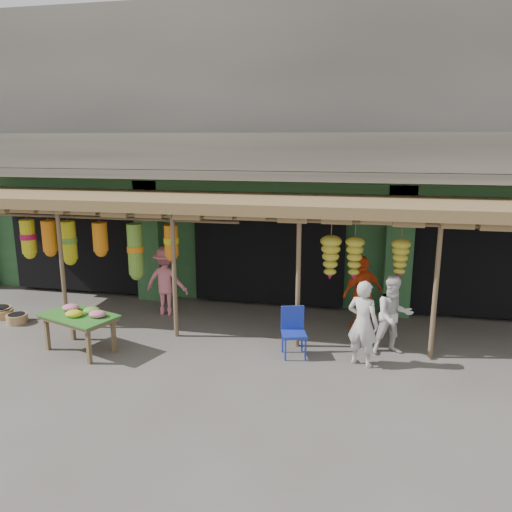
% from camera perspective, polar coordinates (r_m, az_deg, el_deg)
% --- Properties ---
extents(ground, '(80.00, 80.00, 0.00)m').
position_cam_1_polar(ground, '(10.34, -0.75, -9.35)').
color(ground, '#514C47').
rests_on(ground, ground).
extents(building, '(16.40, 6.80, 7.00)m').
position_cam_1_polar(building, '(14.35, 3.51, 10.79)').
color(building, gray).
rests_on(building, ground).
extents(awning, '(14.00, 2.70, 2.79)m').
position_cam_1_polar(awning, '(10.45, -0.63, 5.53)').
color(awning, brown).
rests_on(awning, ground).
extents(flower_table, '(1.62, 1.27, 0.85)m').
position_cam_1_polar(flower_table, '(10.08, -19.44, -6.56)').
color(flower_table, brown).
rests_on(flower_table, ground).
extents(blue_chair, '(0.55, 0.55, 0.92)m').
position_cam_1_polar(blue_chair, '(9.45, 4.29, -8.27)').
color(blue_chair, '#1A2FAC').
rests_on(blue_chair, ground).
extents(basket_left, '(0.46, 0.46, 0.19)m').
position_cam_1_polar(basket_left, '(12.82, -26.97, -5.86)').
color(basket_left, olive).
rests_on(basket_left, ground).
extents(basket_right, '(0.58, 0.58, 0.20)m').
position_cam_1_polar(basket_right, '(12.29, -25.65, -6.48)').
color(basket_right, olive).
rests_on(basket_right, ground).
extents(person_front, '(0.68, 0.58, 1.57)m').
position_cam_1_polar(person_front, '(9.10, 12.11, -7.54)').
color(person_front, beige).
rests_on(person_front, ground).
extents(person_right, '(0.87, 0.77, 1.51)m').
position_cam_1_polar(person_right, '(9.72, 15.43, -6.58)').
color(person_right, silver).
rests_on(person_right, ground).
extents(person_vendor, '(0.99, 0.85, 1.60)m').
position_cam_1_polar(person_vendor, '(10.80, 12.06, -4.14)').
color(person_vendor, '#F04C16').
rests_on(person_vendor, ground).
extents(person_shopper, '(1.08, 0.69, 1.59)m').
position_cam_1_polar(person_shopper, '(11.64, -10.20, -2.81)').
color(person_shopper, pink).
rests_on(person_shopper, ground).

